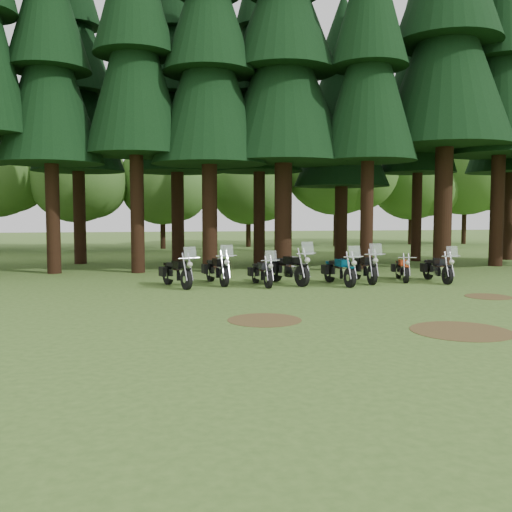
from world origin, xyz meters
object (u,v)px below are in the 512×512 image
at_px(motorcycle_1, 217,270).
at_px(motorcycle_5, 364,269).
at_px(motorcycle_4, 340,271).
at_px(motorcycle_3, 289,269).
at_px(motorcycle_7, 438,269).
at_px(motorcycle_0, 177,273).
at_px(motorcycle_2, 262,273).
at_px(motorcycle_6, 402,270).

bearing_deg(motorcycle_1, motorcycle_5, -15.49).
bearing_deg(motorcycle_4, motorcycle_1, 159.15).
height_order(motorcycle_3, motorcycle_5, motorcycle_3).
bearing_deg(motorcycle_3, motorcycle_7, -23.65).
xyz_separation_m(motorcycle_0, motorcycle_1, (1.46, 0.54, 0.01)).
distance_m(motorcycle_2, motorcycle_6, 5.52).
distance_m(motorcycle_1, motorcycle_2, 1.67).
relative_size(motorcycle_0, motorcycle_7, 1.02).
height_order(motorcycle_0, motorcycle_6, motorcycle_0).
relative_size(motorcycle_1, motorcycle_4, 1.01).
distance_m(motorcycle_2, motorcycle_4, 2.79).
xyz_separation_m(motorcycle_0, motorcycle_4, (5.74, -0.43, 0.00)).
distance_m(motorcycle_0, motorcycle_1, 1.55).
xyz_separation_m(motorcycle_0, motorcycle_2, (2.96, -0.20, -0.05)).
bearing_deg(motorcycle_7, motorcycle_3, 177.44).
bearing_deg(motorcycle_5, motorcycle_0, -177.96).
xyz_separation_m(motorcycle_5, motorcycle_7, (2.72, -0.42, -0.03)).
height_order(motorcycle_2, motorcycle_6, motorcycle_2).
bearing_deg(motorcycle_7, motorcycle_4, -176.36).
relative_size(motorcycle_3, motorcycle_7, 1.11).
distance_m(motorcycle_1, motorcycle_4, 4.39).
relative_size(motorcycle_2, motorcycle_6, 1.06).
xyz_separation_m(motorcycle_1, motorcycle_5, (5.43, -0.38, 0.01)).
relative_size(motorcycle_2, motorcycle_7, 0.94).
xyz_separation_m(motorcycle_4, motorcycle_7, (3.86, 0.16, -0.02)).
distance_m(motorcycle_3, motorcycle_7, 5.62).
bearing_deg(motorcycle_0, motorcycle_5, -20.08).
relative_size(motorcycle_0, motorcycle_1, 0.96).
relative_size(motorcycle_4, motorcycle_5, 0.98).
xyz_separation_m(motorcycle_2, motorcycle_5, (3.93, 0.36, 0.06)).
bearing_deg(motorcycle_0, motorcycle_6, -19.22).
bearing_deg(motorcycle_0, motorcycle_7, -22.93).
xyz_separation_m(motorcycle_2, motorcycle_4, (2.78, -0.23, 0.05)).
height_order(motorcycle_6, motorcycle_7, motorcycle_7).
height_order(motorcycle_1, motorcycle_2, motorcycle_1).
bearing_deg(motorcycle_0, motorcycle_4, -25.61).
distance_m(motorcycle_4, motorcycle_6, 2.82).
relative_size(motorcycle_5, motorcycle_7, 1.07).
height_order(motorcycle_1, motorcycle_5, motorcycle_5).
xyz_separation_m(motorcycle_0, motorcycle_3, (4.00, 0.11, 0.04)).
distance_m(motorcycle_1, motorcycle_5, 5.45).
xyz_separation_m(motorcycle_1, motorcycle_4, (4.28, -0.96, -0.01)).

